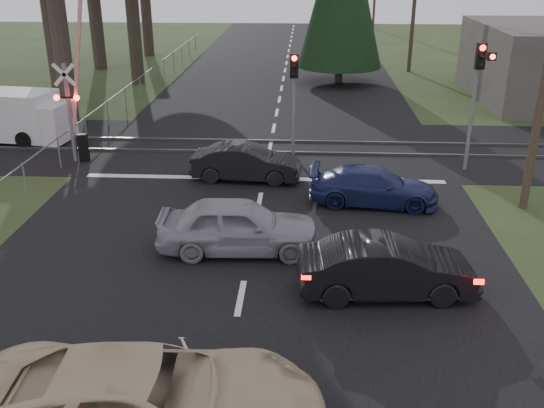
# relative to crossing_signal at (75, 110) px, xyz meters

# --- Properties ---
(ground) EXTENTS (120.00, 120.00, 0.00)m
(ground) POSITION_rel_crossing_signal_xyz_m (7.27, -9.79, -2.06)
(ground) COLOR #293819
(ground) RESTS_ON ground
(road) EXTENTS (14.00, 100.00, 0.01)m
(road) POSITION_rel_crossing_signal_xyz_m (7.27, 0.21, -2.05)
(road) COLOR black
(road) RESTS_ON ground
(rail_corridor) EXTENTS (120.00, 8.00, 0.01)m
(rail_corridor) POSITION_rel_crossing_signal_xyz_m (7.27, 2.21, -2.05)
(rail_corridor) COLOR black
(rail_corridor) RESTS_ON ground
(stop_line) EXTENTS (13.00, 0.35, 0.00)m
(stop_line) POSITION_rel_crossing_signal_xyz_m (7.27, -1.59, -2.05)
(stop_line) COLOR silver
(stop_line) RESTS_ON ground
(rail_near) EXTENTS (120.00, 0.12, 0.10)m
(rail_near) POSITION_rel_crossing_signal_xyz_m (7.27, 1.41, -2.01)
(rail_near) COLOR #59544C
(rail_near) RESTS_ON ground
(rail_far) EXTENTS (120.00, 0.12, 0.10)m
(rail_far) POSITION_rel_crossing_signal_xyz_m (7.27, 3.01, -2.01)
(rail_far) COLOR #59544C
(rail_far) RESTS_ON ground
(crossing_signal) EXTENTS (1.62, 0.38, 6.96)m
(crossing_signal) POSITION_rel_crossing_signal_xyz_m (0.00, 0.00, 0.00)
(crossing_signal) COLOR slate
(crossing_signal) RESTS_ON ground
(traffic_signal_right) EXTENTS (0.68, 0.48, 4.70)m
(traffic_signal_right) POSITION_rel_crossing_signal_xyz_m (14.82, -0.31, 1.26)
(traffic_signal_right) COLOR slate
(traffic_signal_right) RESTS_ON ground
(traffic_signal_center) EXTENTS (0.32, 0.48, 4.10)m
(traffic_signal_center) POSITION_rel_crossing_signal_xyz_m (8.27, 0.89, 0.75)
(traffic_signal_center) COLOR slate
(traffic_signal_center) RESTS_ON ground
(fence_left) EXTENTS (0.10, 36.00, 1.20)m
(fence_left) POSITION_rel_crossing_signal_xyz_m (-0.53, 12.71, -2.06)
(fence_left) COLOR slate
(fence_left) RESTS_ON ground
(cream_coupe) EXTENTS (6.00, 2.98, 1.63)m
(cream_coupe) POSITION_rel_crossing_signal_xyz_m (6.25, -14.50, -1.24)
(cream_coupe) COLOR beige
(cream_coupe) RESTS_ON ground
(dark_hatchback) EXTENTS (4.27, 1.76, 1.37)m
(dark_hatchback) POSITION_rel_crossing_signal_xyz_m (10.72, -9.38, -1.37)
(dark_hatchback) COLOR black
(dark_hatchback) RESTS_ON ground
(silver_car) EXTENTS (4.45, 1.94, 1.49)m
(silver_car) POSITION_rel_crossing_signal_xyz_m (6.97, -7.31, -1.31)
(silver_car) COLOR #93949A
(silver_car) RESTS_ON ground
(blue_sedan) EXTENTS (4.26, 2.06, 1.20)m
(blue_sedan) POSITION_rel_crossing_signal_xyz_m (10.97, -3.72, -1.46)
(blue_sedan) COLOR navy
(blue_sedan) RESTS_ON ground
(dark_car_far) EXTENTS (3.98, 1.64, 1.28)m
(dark_car_far) POSITION_rel_crossing_signal_xyz_m (6.66, -1.70, -1.42)
(dark_car_far) COLOR black
(dark_car_far) RESTS_ON ground
(white_van) EXTENTS (5.67, 2.62, 2.14)m
(white_van) POSITION_rel_crossing_signal_xyz_m (-4.04, 2.71, -0.97)
(white_van) COLOR white
(white_van) RESTS_ON ground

